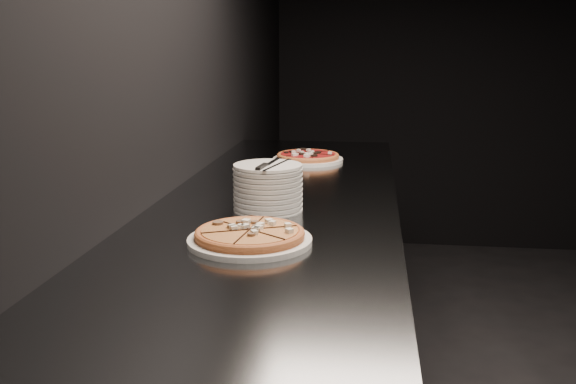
# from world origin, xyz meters

# --- Properties ---
(wall_left) EXTENTS (0.02, 5.00, 2.80)m
(wall_left) POSITION_xyz_m (-2.50, 0.00, 1.40)
(wall_left) COLOR black
(wall_left) RESTS_ON floor
(counter) EXTENTS (0.74, 2.44, 0.92)m
(counter) POSITION_xyz_m (-2.13, 0.00, 0.46)
(counter) COLOR slate
(counter) RESTS_ON floor
(pizza_mushroom) EXTENTS (0.36, 0.36, 0.04)m
(pizza_mushroom) POSITION_xyz_m (-2.13, -0.51, 0.94)
(pizza_mushroom) COLOR silver
(pizza_mushroom) RESTS_ON counter
(pizza_tomato) EXTENTS (0.32, 0.32, 0.03)m
(pizza_tomato) POSITION_xyz_m (-2.11, 0.64, 0.94)
(pizza_tomato) COLOR silver
(pizza_tomato) RESTS_ON counter
(plate_stack) EXTENTS (0.20, 0.20, 0.14)m
(plate_stack) POSITION_xyz_m (-2.14, -0.18, 0.99)
(plate_stack) COLOR silver
(plate_stack) RESTS_ON counter
(cutlery) EXTENTS (0.10, 0.21, 0.01)m
(cutlery) POSITION_xyz_m (-2.13, -0.19, 1.06)
(cutlery) COLOR silver
(cutlery) RESTS_ON plate_stack
(ramekin) EXTENTS (0.08, 0.08, 0.07)m
(ramekin) POSITION_xyz_m (-2.13, 0.07, 0.96)
(ramekin) COLOR white
(ramekin) RESTS_ON counter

